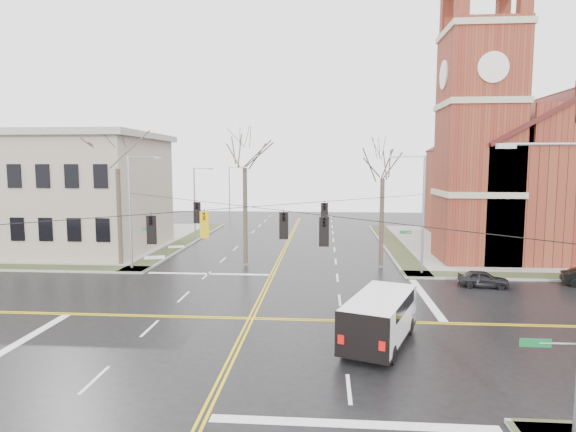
# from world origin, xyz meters

# --- Properties ---
(ground) EXTENTS (120.00, 120.00, 0.00)m
(ground) POSITION_xyz_m (0.00, 0.00, 0.00)
(ground) COLOR black
(ground) RESTS_ON ground
(sidewalks) EXTENTS (80.00, 80.00, 0.17)m
(sidewalks) POSITION_xyz_m (0.00, 0.00, 0.08)
(sidewalks) COLOR gray
(sidewalks) RESTS_ON ground
(road_markings) EXTENTS (100.00, 100.00, 0.01)m
(road_markings) POSITION_xyz_m (0.00, 0.00, 0.01)
(road_markings) COLOR gold
(road_markings) RESTS_ON ground
(church) EXTENTS (24.28, 27.48, 27.50)m
(church) POSITION_xyz_m (24.76, 24.78, 8.43)
(church) COLOR maroon
(church) RESTS_ON ground
(civic_building_a) EXTENTS (18.00, 14.00, 11.00)m
(civic_building_a) POSITION_xyz_m (-22.00, 20.00, 5.50)
(civic_building_a) COLOR gray
(civic_building_a) RESTS_ON ground
(signal_pole_ne) EXTENTS (2.75, 0.22, 9.00)m
(signal_pole_ne) POSITION_xyz_m (11.32, 11.50, 4.95)
(signal_pole_ne) COLOR gray
(signal_pole_ne) RESTS_ON ground
(signal_pole_nw) EXTENTS (2.75, 0.22, 9.00)m
(signal_pole_nw) POSITION_xyz_m (-11.32, 11.50, 4.95)
(signal_pole_nw) COLOR gray
(signal_pole_nw) RESTS_ON ground
(span_wires) EXTENTS (23.02, 23.02, 0.03)m
(span_wires) POSITION_xyz_m (0.00, 0.00, 6.20)
(span_wires) COLOR black
(span_wires) RESTS_ON ground
(traffic_signals) EXTENTS (8.21, 8.26, 1.30)m
(traffic_signals) POSITION_xyz_m (-0.00, -0.67, 5.45)
(traffic_signals) COLOR black
(traffic_signals) RESTS_ON ground
(streetlight_north_a) EXTENTS (2.30, 0.20, 8.00)m
(streetlight_north_a) POSITION_xyz_m (-10.65, 28.00, 4.47)
(streetlight_north_a) COLOR gray
(streetlight_north_a) RESTS_ON ground
(streetlight_north_b) EXTENTS (2.30, 0.20, 8.00)m
(streetlight_north_b) POSITION_xyz_m (-10.65, 48.00, 4.47)
(streetlight_north_b) COLOR gray
(streetlight_north_b) RESTS_ON ground
(cargo_van) EXTENTS (4.33, 6.48, 2.31)m
(cargo_van) POSITION_xyz_m (6.74, -3.07, 1.37)
(cargo_van) COLOR white
(cargo_van) RESTS_ON ground
(parked_car_a) EXTENTS (3.57, 1.91, 1.16)m
(parked_car_a) POSITION_xyz_m (15.00, 8.05, 0.58)
(parked_car_a) COLOR black
(parked_car_a) RESTS_ON ground
(tree_nw_far) EXTENTS (4.00, 4.00, 11.96)m
(tree_nw_far) POSITION_xyz_m (-13.06, 13.00, 8.65)
(tree_nw_far) COLOR #3B3126
(tree_nw_far) RESTS_ON ground
(tree_nw_near) EXTENTS (4.00, 4.00, 12.06)m
(tree_nw_near) POSITION_xyz_m (-2.62, 13.99, 8.72)
(tree_nw_near) COLOR #3B3126
(tree_nw_near) RESTS_ON ground
(tree_ne) EXTENTS (4.00, 4.00, 10.72)m
(tree_ne) POSITION_xyz_m (8.68, 14.05, 7.77)
(tree_ne) COLOR #3B3126
(tree_ne) RESTS_ON ground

